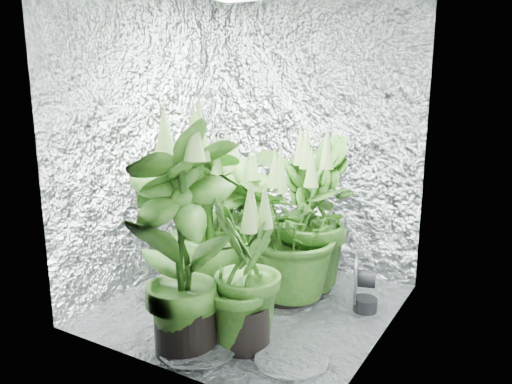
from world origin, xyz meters
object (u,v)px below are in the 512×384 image
(plant_b, at_px, (245,228))
(plant_a, at_px, (223,211))
(plant_f, at_px, (183,240))
(circulation_fan, at_px, (361,286))
(plant_d, at_px, (209,223))
(plant_e, at_px, (287,230))
(plant_c, at_px, (313,215))
(plant_g, at_px, (244,274))

(plant_b, bearing_deg, plant_a, 157.58)
(plant_f, xyz_separation_m, circulation_fan, (0.61, 0.88, -0.44))
(plant_d, xyz_separation_m, plant_e, (0.48, 0.14, -0.01))
(plant_a, bearing_deg, plant_b, -22.42)
(plant_d, bearing_deg, plant_b, 40.15)
(plant_e, distance_m, plant_f, 0.82)
(plant_c, height_order, plant_f, plant_f)
(plant_e, bearing_deg, circulation_fan, 11.28)
(plant_e, bearing_deg, plant_g, -83.23)
(plant_e, bearing_deg, plant_d, -163.18)
(plant_c, bearing_deg, plant_d, -144.51)
(plant_b, distance_m, plant_c, 0.45)
(plant_a, distance_m, plant_e, 0.55)
(plant_d, relative_size, plant_e, 1.03)
(plant_c, xyz_separation_m, plant_f, (-0.23, -1.03, 0.09))
(plant_e, height_order, circulation_fan, plant_e)
(plant_a, distance_m, plant_f, 0.97)
(plant_c, relative_size, plant_d, 1.08)
(plant_c, bearing_deg, circulation_fan, -21.45)
(plant_a, relative_size, plant_e, 1.03)
(plant_a, height_order, plant_e, plant_a)
(plant_d, xyz_separation_m, plant_g, (0.55, -0.46, -0.07))
(circulation_fan, bearing_deg, plant_e, 173.81)
(plant_c, distance_m, plant_d, 0.67)
(plant_f, relative_size, plant_g, 1.44)
(plant_g, bearing_deg, plant_c, 90.49)
(plant_b, distance_m, plant_d, 0.23)
(plant_b, xyz_separation_m, plant_c, (0.37, 0.24, 0.08))
(plant_c, bearing_deg, plant_g, -89.51)
(plant_a, bearing_deg, plant_f, -67.26)
(plant_b, bearing_deg, plant_f, -80.01)
(plant_a, relative_size, plant_b, 1.08)
(circulation_fan, bearing_deg, plant_d, 176.68)
(circulation_fan, bearing_deg, plant_f, -142.35)
(plant_a, xyz_separation_m, plant_d, (0.06, -0.24, -0.01))
(circulation_fan, bearing_deg, plant_a, 162.03)
(plant_a, xyz_separation_m, plant_c, (0.60, 0.14, 0.02))
(plant_a, xyz_separation_m, plant_b, (0.23, -0.10, -0.06))
(plant_a, height_order, plant_d, plant_d)
(plant_e, relative_size, plant_g, 1.10)
(plant_b, height_order, circulation_fan, plant_b)
(plant_a, height_order, circulation_fan, plant_a)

